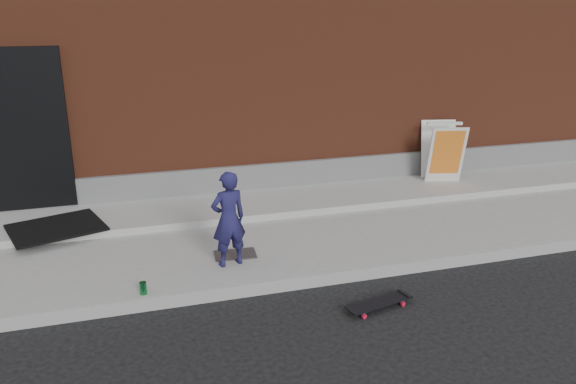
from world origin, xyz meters
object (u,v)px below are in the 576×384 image
object	(u,v)px
child	(229,219)
skateboard	(379,303)
pizza_sign	(443,151)
soda_can	(143,288)

from	to	relation	value
child	skateboard	distance (m)	1.92
pizza_sign	skateboard	bearing A→B (deg)	-129.35
pizza_sign	child	bearing A→B (deg)	-153.20
skateboard	soda_can	bearing A→B (deg)	162.48
soda_can	skateboard	bearing A→B (deg)	-17.52
skateboard	child	bearing A→B (deg)	138.56
skateboard	pizza_sign	distance (m)	4.21
child	pizza_sign	xyz separation A→B (m)	(3.99, 2.01, 0.02)
skateboard	pizza_sign	bearing A→B (deg)	50.65
skateboard	soda_can	world-z (taller)	soda_can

